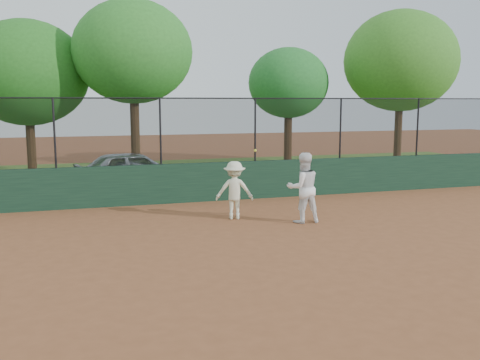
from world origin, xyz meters
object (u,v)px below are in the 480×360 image
object	(u,v)px
tree_1	(27,73)
tree_4	(401,61)
parked_car	(134,170)
player_main	(234,190)
player_second	(303,188)
tree_3	(289,83)
tree_2	(133,52)

from	to	relation	value
tree_1	tree_4	world-z (taller)	tree_4
parked_car	tree_1	distance (m)	6.35
player_main	tree_4	world-z (taller)	tree_4
tree_1	player_second	bearing A→B (deg)	-55.43
player_second	tree_3	bearing A→B (deg)	-109.48
player_second	player_main	bearing A→B (deg)	-30.14
tree_3	tree_4	xyz separation A→B (m)	(5.18, -0.92, 1.03)
tree_1	tree_3	bearing A→B (deg)	-0.50
player_main	tree_3	size ratio (longest dim) A/B	0.34
tree_1	tree_2	bearing A→B (deg)	-18.17
tree_3	tree_4	distance (m)	5.36
tree_1	tree_2	xyz separation A→B (m)	(3.95, -1.30, 0.79)
player_main	tree_4	distance (m)	14.11
parked_car	player_second	world-z (taller)	player_second
parked_car	tree_3	distance (m)	8.91
player_second	tree_4	bearing A→B (deg)	-132.98
parked_car	tree_4	xyz separation A→B (m)	(12.57, 2.91, 4.22)
parked_car	player_main	xyz separation A→B (m)	(2.01, -5.49, 0.07)
player_main	tree_1	distance (m)	11.46
parked_car	tree_3	world-z (taller)	tree_3
player_main	tree_2	distance (m)	9.29
player_second	tree_2	distance (m)	10.42
tree_2	tree_3	distance (m)	7.20
player_main	tree_4	bearing A→B (deg)	38.48
player_main	tree_1	world-z (taller)	tree_1
tree_2	tree_3	size ratio (longest dim) A/B	1.27
tree_3	player_main	bearing A→B (deg)	-120.01
tree_2	tree_3	xyz separation A→B (m)	(7.02, 1.20, -1.08)
parked_car	tree_2	bearing A→B (deg)	-18.03
parked_car	tree_4	distance (m)	13.57
parked_car	tree_3	bearing A→B (deg)	-72.57
parked_car	player_main	world-z (taller)	player_main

